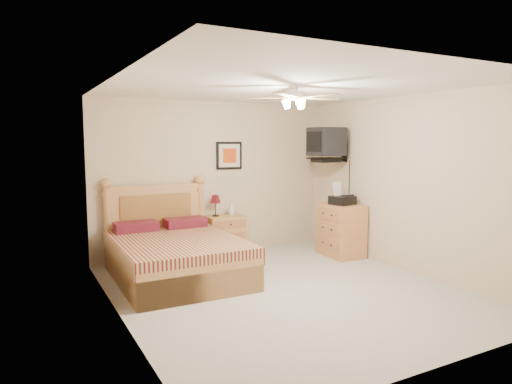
# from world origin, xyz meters

# --- Properties ---
(floor) EXTENTS (4.50, 4.50, 0.00)m
(floor) POSITION_xyz_m (0.00, 0.00, 0.00)
(floor) COLOR #A8A398
(floor) RESTS_ON ground
(ceiling) EXTENTS (4.00, 4.50, 0.04)m
(ceiling) POSITION_xyz_m (0.00, 0.00, 2.50)
(ceiling) COLOR white
(ceiling) RESTS_ON ground
(wall_back) EXTENTS (4.00, 0.04, 2.50)m
(wall_back) POSITION_xyz_m (0.00, 2.25, 1.25)
(wall_back) COLOR #C3AD90
(wall_back) RESTS_ON ground
(wall_front) EXTENTS (4.00, 0.04, 2.50)m
(wall_front) POSITION_xyz_m (0.00, -2.25, 1.25)
(wall_front) COLOR #C3AD90
(wall_front) RESTS_ON ground
(wall_left) EXTENTS (0.04, 4.50, 2.50)m
(wall_left) POSITION_xyz_m (-2.00, 0.00, 1.25)
(wall_left) COLOR #C3AD90
(wall_left) RESTS_ON ground
(wall_right) EXTENTS (0.04, 4.50, 2.50)m
(wall_right) POSITION_xyz_m (2.00, 0.00, 1.25)
(wall_right) COLOR #C3AD90
(wall_right) RESTS_ON ground
(bed) EXTENTS (1.60, 2.08, 1.33)m
(bed) POSITION_xyz_m (-1.03, 1.12, 0.66)
(bed) COLOR #AA7148
(bed) RESTS_ON ground
(nightstand) EXTENTS (0.63, 0.49, 0.65)m
(nightstand) POSITION_xyz_m (0.09, 2.00, 0.32)
(nightstand) COLOR #B8843E
(nightstand) RESTS_ON ground
(table_lamp) EXTENTS (0.19, 0.19, 0.35)m
(table_lamp) POSITION_xyz_m (-0.06, 2.07, 0.82)
(table_lamp) COLOR #580E18
(table_lamp) RESTS_ON nightstand
(lotion_bottle) EXTENTS (0.12, 0.12, 0.23)m
(lotion_bottle) POSITION_xyz_m (0.20, 2.02, 0.76)
(lotion_bottle) COLOR silver
(lotion_bottle) RESTS_ON nightstand
(framed_picture) EXTENTS (0.46, 0.04, 0.46)m
(framed_picture) POSITION_xyz_m (0.27, 2.23, 1.62)
(framed_picture) COLOR black
(framed_picture) RESTS_ON wall_back
(dresser) EXTENTS (0.55, 0.75, 0.85)m
(dresser) POSITION_xyz_m (1.73, 1.08, 0.43)
(dresser) COLOR #B66B3B
(dresser) RESTS_ON ground
(fax_machine) EXTENTS (0.40, 0.41, 0.36)m
(fax_machine) POSITION_xyz_m (1.70, 1.02, 1.03)
(fax_machine) COLOR black
(fax_machine) RESTS_ON dresser
(magazine_lower) EXTENTS (0.26, 0.30, 0.02)m
(magazine_lower) POSITION_xyz_m (1.73, 1.35, 0.86)
(magazine_lower) COLOR beige
(magazine_lower) RESTS_ON dresser
(magazine_upper) EXTENTS (0.28, 0.30, 0.02)m
(magazine_upper) POSITION_xyz_m (1.73, 1.35, 0.88)
(magazine_upper) COLOR gray
(magazine_upper) RESTS_ON magazine_lower
(wall_tv) EXTENTS (0.56, 0.46, 0.58)m
(wall_tv) POSITION_xyz_m (1.75, 1.34, 1.81)
(wall_tv) COLOR black
(wall_tv) RESTS_ON wall_right
(ceiling_fan) EXTENTS (1.14, 1.14, 0.28)m
(ceiling_fan) POSITION_xyz_m (0.00, -0.20, 2.36)
(ceiling_fan) COLOR silver
(ceiling_fan) RESTS_ON ceiling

